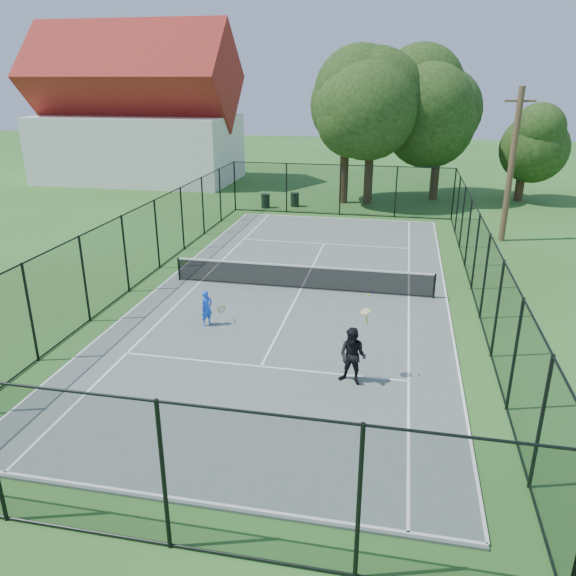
% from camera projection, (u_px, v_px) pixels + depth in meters
% --- Properties ---
extents(ground, '(120.00, 120.00, 0.00)m').
position_uv_depth(ground, '(301.00, 290.00, 21.80)').
color(ground, '#2D511B').
extents(tennis_court, '(11.00, 24.00, 0.06)m').
position_uv_depth(tennis_court, '(301.00, 289.00, 21.79)').
color(tennis_court, '#54625D').
rests_on(tennis_court, ground).
extents(tennis_net, '(10.08, 0.08, 0.95)m').
position_uv_depth(tennis_net, '(301.00, 276.00, 21.60)').
color(tennis_net, black).
rests_on(tennis_net, tennis_court).
extents(fence, '(13.10, 26.10, 3.00)m').
position_uv_depth(fence, '(301.00, 253.00, 21.28)').
color(fence, black).
rests_on(fence, ground).
extents(tree_near_left, '(7.20, 7.20, 9.39)m').
position_uv_depth(tree_near_left, '(346.00, 111.00, 35.01)').
color(tree_near_left, '#332114').
rests_on(tree_near_left, ground).
extents(tree_near_mid, '(6.44, 6.44, 8.43)m').
position_uv_depth(tree_near_mid, '(371.00, 121.00, 35.03)').
color(tree_near_mid, '#332114').
rests_on(tree_near_mid, ground).
extents(tree_near_right, '(6.58, 6.58, 9.08)m').
position_uv_depth(tree_near_right, '(441.00, 110.00, 36.05)').
color(tree_near_right, '#332114').
rests_on(tree_near_right, ground).
extents(tree_far_right, '(4.63, 4.63, 6.13)m').
position_uv_depth(tree_far_right, '(526.00, 143.00, 36.35)').
color(tree_far_right, '#332114').
rests_on(tree_far_right, ground).
extents(building, '(15.30, 8.15, 11.87)m').
position_uv_depth(building, '(136.00, 116.00, 43.42)').
color(building, silver).
rests_on(building, ground).
extents(trash_bin_left, '(0.58, 0.58, 0.88)m').
position_uv_depth(trash_bin_left, '(265.00, 201.00, 35.43)').
color(trash_bin_left, black).
rests_on(trash_bin_left, ground).
extents(trash_bin_right, '(0.58, 0.58, 0.88)m').
position_uv_depth(trash_bin_right, '(295.00, 200.00, 35.79)').
color(trash_bin_right, black).
rests_on(trash_bin_right, ground).
extents(utility_pole, '(1.40, 0.30, 7.39)m').
position_uv_depth(utility_pole, '(511.00, 166.00, 27.12)').
color(utility_pole, '#4C3823').
rests_on(utility_pole, ground).
extents(player_blue, '(0.82, 0.52, 1.20)m').
position_uv_depth(player_blue, '(207.00, 308.00, 18.39)').
color(player_blue, blue).
rests_on(player_blue, tennis_court).
extents(player_black, '(0.92, 0.89, 2.47)m').
position_uv_depth(player_black, '(353.00, 356.00, 14.80)').
color(player_black, black).
rests_on(player_black, tennis_court).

